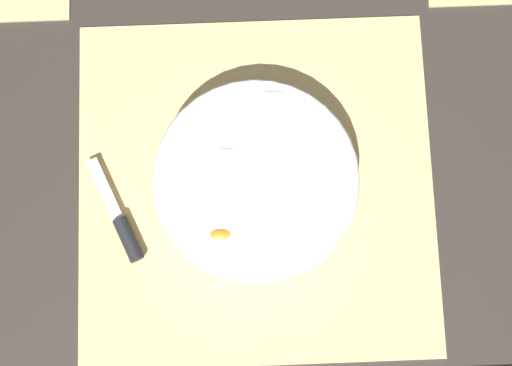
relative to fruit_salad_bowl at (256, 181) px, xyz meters
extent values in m
plane|color=#2D2823|center=(0.00, 0.00, -0.04)|extent=(6.00, 6.00, 0.00)
cube|color=#D6B775|center=(0.00, 0.00, -0.03)|extent=(0.44, 0.43, 0.01)
cube|color=brown|center=(-0.16, 0.00, -0.03)|extent=(0.01, 0.42, 0.00)
cube|color=brown|center=(-0.11, 0.00, -0.03)|extent=(0.01, 0.42, 0.00)
cube|color=brown|center=(-0.05, 0.00, -0.03)|extent=(0.01, 0.42, 0.00)
cube|color=brown|center=(0.00, 0.00, -0.03)|extent=(0.01, 0.42, 0.00)
cube|color=brown|center=(0.05, 0.00, -0.03)|extent=(0.01, 0.42, 0.00)
cube|color=brown|center=(0.11, 0.00, -0.03)|extent=(0.01, 0.42, 0.00)
cube|color=brown|center=(0.16, 0.00, -0.03)|extent=(0.01, 0.42, 0.00)
cylinder|color=silver|center=(0.00, 0.00, 0.00)|extent=(0.24, 0.24, 0.05)
torus|color=silver|center=(0.00, 0.00, 0.02)|extent=(0.24, 0.24, 0.01)
cylinder|color=beige|center=(0.01, 0.07, -0.01)|extent=(0.03, 0.03, 0.01)
cylinder|color=beige|center=(0.09, 0.01, -0.01)|extent=(0.03, 0.03, 0.01)
cylinder|color=beige|center=(0.00, -0.08, -0.01)|extent=(0.03, 0.03, 0.01)
cylinder|color=beige|center=(-0.06, 0.05, -0.01)|extent=(0.03, 0.03, 0.01)
cylinder|color=beige|center=(0.01, 0.07, 0.02)|extent=(0.03, 0.03, 0.01)
cylinder|color=beige|center=(-0.07, -0.04, 0.01)|extent=(0.03, 0.03, 0.01)
cylinder|color=beige|center=(0.00, 0.01, 0.01)|extent=(0.03, 0.03, 0.01)
cylinder|color=beige|center=(0.06, -0.05, 0.01)|extent=(0.03, 0.03, 0.01)
cube|color=white|center=(0.03, -0.07, -0.01)|extent=(0.02, 0.02, 0.02)
cube|color=white|center=(0.09, -0.02, 0.00)|extent=(0.03, 0.03, 0.03)
cube|color=white|center=(-0.03, -0.09, 0.01)|extent=(0.02, 0.02, 0.02)
cube|color=white|center=(0.03, -0.02, 0.01)|extent=(0.03, 0.03, 0.03)
cube|color=white|center=(-0.06, -0.02, -0.01)|extent=(0.03, 0.03, 0.03)
cube|color=white|center=(-0.03, 0.04, 0.01)|extent=(0.03, 0.03, 0.03)
cube|color=white|center=(0.00, 0.04, 0.01)|extent=(0.02, 0.02, 0.02)
cube|color=white|center=(-0.05, -0.08, -0.01)|extent=(0.03, 0.03, 0.03)
cube|color=white|center=(-0.03, 0.00, 0.00)|extent=(0.02, 0.02, 0.02)
cube|color=white|center=(-0.03, -0.05, -0.01)|extent=(0.02, 0.02, 0.02)
ellipsoid|color=orange|center=(0.05, 0.03, 0.01)|extent=(0.03, 0.02, 0.01)
ellipsoid|color=orange|center=(-0.09, 0.03, 0.01)|extent=(0.03, 0.02, 0.01)
ellipsoid|color=orange|center=(0.05, 0.00, 0.01)|extent=(0.03, 0.02, 0.02)
ellipsoid|color=orange|center=(0.05, -0.08, 0.00)|extent=(0.03, 0.02, 0.01)
ellipsoid|color=red|center=(-0.03, 0.07, 0.01)|extent=(0.03, 0.02, 0.01)
ellipsoid|color=orange|center=(0.04, 0.06, 0.02)|extent=(0.04, 0.02, 0.02)
ellipsoid|color=red|center=(-0.01, -0.03, -0.01)|extent=(0.04, 0.02, 0.02)
ellipsoid|color=orange|center=(0.04, 0.06, -0.02)|extent=(0.04, 0.02, 0.02)
ellipsoid|color=orange|center=(0.03, 0.03, -0.02)|extent=(0.03, 0.02, 0.01)
cube|color=silver|center=(0.18, 0.00, -0.02)|extent=(0.05, 0.08, 0.00)
cylinder|color=black|center=(0.16, 0.06, -0.02)|extent=(0.04, 0.06, 0.02)
camera|label=1|loc=(0.01, 0.15, 0.83)|focal=50.00mm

